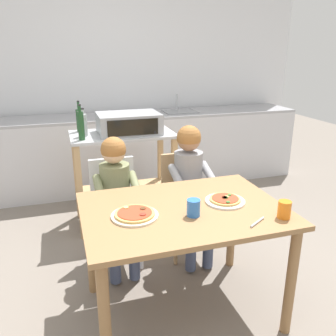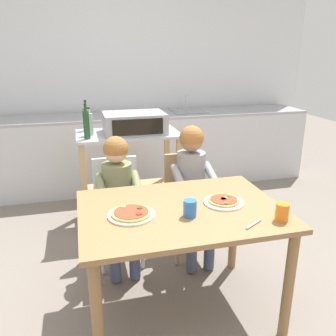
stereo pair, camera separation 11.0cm
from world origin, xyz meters
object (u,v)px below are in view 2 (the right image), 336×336
object	(u,v)px
bottle_slim_sauce	(86,124)
serving_spoon	(254,224)
toaster_oven	(134,123)
dining_table	(181,224)
kitchen_island_cart	(129,164)
dining_chair_right	(188,197)
drinking_cup_blue	(190,208)
drinking_cup_orange	(282,212)
pizza_plate_cream	(131,214)
bottle_brown_beer	(89,124)
child_in_grey_shirt	(193,179)
dining_chair_left	(117,203)
child_in_olive_shirt	(118,189)
pizza_plate_white	(224,201)
bottle_tall_green_wine	(86,119)

from	to	relation	value
bottle_slim_sauce	serving_spoon	size ratio (longest dim) A/B	2.14
toaster_oven	dining_table	size ratio (longest dim) A/B	0.47
kitchen_island_cart	dining_chair_right	distance (m)	0.76
bottle_slim_sauce	drinking_cup_blue	xyz separation A→B (m)	(0.50, -1.31, -0.24)
drinking_cup_blue	drinking_cup_orange	bearing A→B (deg)	-20.25
dining_chair_right	pizza_plate_cream	size ratio (longest dim) A/B	3.06
bottle_brown_beer	bottle_slim_sauce	bearing A→B (deg)	-102.50
dining_table	child_in_grey_shirt	xyz separation A→B (m)	(0.27, 0.58, 0.05)
dining_chair_left	child_in_olive_shirt	world-z (taller)	child_in_olive_shirt
toaster_oven	pizza_plate_cream	distance (m)	1.40
bottle_slim_sauce	child_in_olive_shirt	world-z (taller)	bottle_slim_sauce
child_in_olive_shirt	drinking_cup_blue	bearing A→B (deg)	-66.07
child_in_olive_shirt	drinking_cup_orange	distance (m)	1.19
dining_chair_right	toaster_oven	bearing A→B (deg)	116.64
kitchen_island_cart	toaster_oven	size ratio (longest dim) A/B	1.69
bottle_slim_sauce	dining_table	distance (m)	1.35
pizza_plate_cream	dining_chair_left	bearing A→B (deg)	90.02
dining_chair_right	child_in_olive_shirt	world-z (taller)	child_in_olive_shirt
pizza_plate_cream	pizza_plate_white	world-z (taller)	same
pizza_plate_white	drinking_cup_orange	bearing A→B (deg)	-52.79
bottle_slim_sauce	bottle_brown_beer	distance (m)	0.13
drinking_cup_orange	drinking_cup_blue	bearing A→B (deg)	159.75
pizza_plate_cream	pizza_plate_white	bearing A→B (deg)	2.66
kitchen_island_cart	pizza_plate_white	xyz separation A→B (m)	(0.38, -1.35, 0.16)
bottle_brown_beer	child_in_olive_shirt	size ratio (longest dim) A/B	0.25
serving_spoon	bottle_slim_sauce	bearing A→B (deg)	117.78
dining_table	dining_chair_left	size ratio (longest dim) A/B	1.45
kitchen_island_cart	child_in_olive_shirt	world-z (taller)	child_in_olive_shirt
kitchen_island_cart	dining_chair_right	bearing A→B (deg)	-60.06
serving_spoon	pizza_plate_white	bearing A→B (deg)	98.19
pizza_plate_white	bottle_slim_sauce	bearing A→B (deg)	121.88
bottle_tall_green_wine	child_in_olive_shirt	world-z (taller)	bottle_tall_green_wine
dining_chair_right	drinking_cup_orange	size ratio (longest dim) A/B	8.24
dining_chair_left	serving_spoon	bearing A→B (deg)	-59.13
toaster_oven	dining_table	world-z (taller)	toaster_oven
drinking_cup_blue	serving_spoon	world-z (taller)	drinking_cup_blue
kitchen_island_cart	pizza_plate_white	bearing A→B (deg)	-74.41
bottle_slim_sauce	child_in_grey_shirt	size ratio (longest dim) A/B	0.28
bottle_slim_sauce	dining_chair_right	distance (m)	1.05
bottle_tall_green_wine	child_in_grey_shirt	bearing A→B (deg)	-52.63
dining_table	pizza_plate_white	size ratio (longest dim) A/B	4.87
bottle_brown_beer	dining_chair_left	size ratio (longest dim) A/B	0.31
dining_chair_left	child_in_grey_shirt	size ratio (longest dim) A/B	0.77
bottle_brown_beer	drinking_cup_orange	xyz separation A→B (m)	(0.94, -1.62, -0.21)
pizza_plate_cream	serving_spoon	world-z (taller)	pizza_plate_cream
pizza_plate_white	drinking_cup_orange	xyz separation A→B (m)	(0.22, -0.28, 0.04)
drinking_cup_orange	dining_table	bearing A→B (deg)	149.52
drinking_cup_orange	child_in_olive_shirt	bearing A→B (deg)	131.55
dining_chair_left	child_in_grey_shirt	xyz separation A→B (m)	(0.57, -0.14, 0.19)
bottle_brown_beer	dining_chair_right	size ratio (longest dim) A/B	0.31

